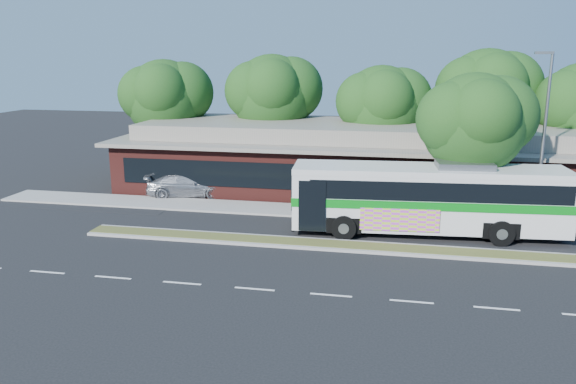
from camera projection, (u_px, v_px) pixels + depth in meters
name	position (u px, v px, depth m)	size (l,w,h in m)	color
ground	(344.00, 251.00, 26.10)	(120.00, 120.00, 0.00)	black
median_strip	(345.00, 246.00, 26.65)	(26.00, 1.10, 0.15)	#454B20
sidewalk	(355.00, 213.00, 32.18)	(44.00, 2.60, 0.12)	gray
parking_lot	(100.00, 186.00, 39.01)	(14.00, 12.00, 0.01)	black
plaza_building	(363.00, 158.00, 37.97)	(33.20, 11.20, 4.45)	#4F1C19
lamp_post	(543.00, 135.00, 28.86)	(0.93, 0.18, 9.07)	slate
tree_bg_a	(171.00, 97.00, 41.88)	(6.47, 5.80, 8.63)	black
tree_bg_b	(278.00, 94.00, 41.26)	(6.69, 6.00, 9.00)	black
tree_bg_c	(387.00, 104.00, 38.93)	(6.24, 5.60, 8.26)	black
tree_bg_d	(493.00, 92.00, 38.38)	(6.91, 6.20, 9.37)	black
transit_bus	(429.00, 194.00, 28.15)	(13.69, 3.93, 3.79)	silver
sedan	(188.00, 185.00, 36.16)	(2.13, 5.23, 1.52)	#A0A1A6
sidewalk_tree	(481.00, 122.00, 28.75)	(5.86, 5.26, 8.07)	black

